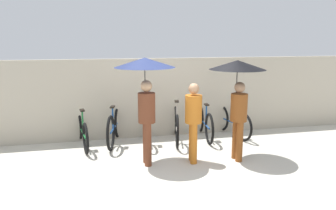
# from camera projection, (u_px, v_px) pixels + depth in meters

# --- Properties ---
(ground_plane) EXTENTS (30.00, 30.00, 0.00)m
(ground_plane) POSITION_uv_depth(u_px,v_px,m) (180.00, 168.00, 6.03)
(ground_plane) COLOR beige
(back_wall) EXTENTS (11.55, 0.12, 1.89)m
(back_wall) POSITION_uv_depth(u_px,v_px,m) (157.00, 98.00, 7.90)
(back_wall) COLOR #B2A893
(back_wall) RESTS_ON ground
(parked_bicycle_0) EXTENTS (0.46, 1.74, 1.05)m
(parked_bicycle_0) POSITION_uv_depth(u_px,v_px,m) (82.00, 131.00, 7.22)
(parked_bicycle_0) COLOR black
(parked_bicycle_0) RESTS_ON ground
(parked_bicycle_1) EXTENTS (0.56, 1.70, 1.00)m
(parked_bicycle_1) POSITION_uv_depth(u_px,v_px,m) (115.00, 127.00, 7.41)
(parked_bicycle_1) COLOR black
(parked_bicycle_1) RESTS_ON ground
(parked_bicycle_2) EXTENTS (0.44, 1.68, 1.02)m
(parked_bicycle_2) POSITION_uv_depth(u_px,v_px,m) (146.00, 127.00, 7.54)
(parked_bicycle_2) COLOR black
(parked_bicycle_2) RESTS_ON ground
(parked_bicycle_3) EXTENTS (0.55, 1.81, 1.07)m
(parked_bicycle_3) POSITION_uv_depth(u_px,v_px,m) (176.00, 124.00, 7.64)
(parked_bicycle_3) COLOR black
(parked_bicycle_3) RESTS_ON ground
(parked_bicycle_4) EXTENTS (0.44, 1.75, 1.05)m
(parked_bicycle_4) POSITION_uv_depth(u_px,v_px,m) (204.00, 122.00, 7.85)
(parked_bicycle_4) COLOR black
(parked_bicycle_4) RESTS_ON ground
(parked_bicycle_5) EXTENTS (0.47, 1.64, 0.98)m
(parked_bicycle_5) POSITION_uv_depth(u_px,v_px,m) (231.00, 121.00, 8.03)
(parked_bicycle_5) COLOR black
(parked_bicycle_5) RESTS_ON ground
(pedestrian_leading) EXTENTS (1.13, 1.13, 2.01)m
(pedestrian_leading) POSITION_uv_depth(u_px,v_px,m) (145.00, 78.00, 6.01)
(pedestrian_leading) COLOR brown
(pedestrian_leading) RESTS_ON ground
(pedestrian_center) EXTENTS (0.32, 0.32, 1.53)m
(pedestrian_center) POSITION_uv_depth(u_px,v_px,m) (193.00, 117.00, 6.19)
(pedestrian_center) COLOR #C66B1E
(pedestrian_center) RESTS_ON ground
(pedestrian_trailing) EXTENTS (1.09, 1.09, 1.95)m
(pedestrian_trailing) POSITION_uv_depth(u_px,v_px,m) (238.00, 80.00, 6.25)
(pedestrian_trailing) COLOR brown
(pedestrian_trailing) RESTS_ON ground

